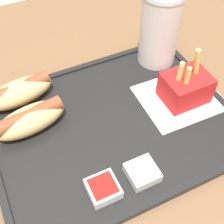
{
  "coord_description": "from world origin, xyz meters",
  "views": [
    {
      "loc": [
        -0.1,
        -0.3,
        1.17
      ],
      "look_at": [
        0.05,
        0.02,
        0.76
      ],
      "focal_mm": 50.0,
      "sensor_mm": 36.0,
      "label": 1
    }
  ],
  "objects_px": {
    "fries_carton": "(185,87)",
    "sauce_cup_mayo": "(142,172)",
    "hot_dog_far": "(19,92)",
    "hot_dog_near": "(30,119)",
    "sauce_cup_ketchup": "(103,188)",
    "soda_cup": "(160,28)"
  },
  "relations": [
    {
      "from": "sauce_cup_ketchup",
      "to": "sauce_cup_mayo",
      "type": "bearing_deg",
      "value": -1.51
    },
    {
      "from": "hot_dog_near",
      "to": "sauce_cup_ketchup",
      "type": "bearing_deg",
      "value": -69.27
    },
    {
      "from": "fries_carton",
      "to": "sauce_cup_mayo",
      "type": "relative_size",
      "value": 2.4
    },
    {
      "from": "fries_carton",
      "to": "sauce_cup_mayo",
      "type": "xyz_separation_m",
      "value": [
        -0.15,
        -0.11,
        -0.02
      ]
    },
    {
      "from": "hot_dog_far",
      "to": "fries_carton",
      "type": "xyz_separation_m",
      "value": [
        0.28,
        -0.13,
        0.01
      ]
    },
    {
      "from": "soda_cup",
      "to": "fries_carton",
      "type": "height_order",
      "value": "soda_cup"
    },
    {
      "from": "hot_dog_near",
      "to": "sauce_cup_ketchup",
      "type": "relative_size",
      "value": 2.94
    },
    {
      "from": "hot_dog_far",
      "to": "sauce_cup_mayo",
      "type": "height_order",
      "value": "hot_dog_far"
    },
    {
      "from": "sauce_cup_mayo",
      "to": "sauce_cup_ketchup",
      "type": "xyz_separation_m",
      "value": [
        -0.07,
        0.0,
        0.0
      ]
    },
    {
      "from": "soda_cup",
      "to": "hot_dog_far",
      "type": "bearing_deg",
      "value": 179.08
    },
    {
      "from": "hot_dog_far",
      "to": "hot_dog_near",
      "type": "height_order",
      "value": "same"
    },
    {
      "from": "hot_dog_far",
      "to": "hot_dog_near",
      "type": "relative_size",
      "value": 1.0
    },
    {
      "from": "hot_dog_far",
      "to": "sauce_cup_mayo",
      "type": "relative_size",
      "value": 2.94
    },
    {
      "from": "soda_cup",
      "to": "sauce_cup_mayo",
      "type": "height_order",
      "value": "soda_cup"
    },
    {
      "from": "fries_carton",
      "to": "sauce_cup_ketchup",
      "type": "bearing_deg",
      "value": -153.33
    },
    {
      "from": "fries_carton",
      "to": "sauce_cup_mayo",
      "type": "bearing_deg",
      "value": -143.76
    },
    {
      "from": "hot_dog_near",
      "to": "sauce_cup_ketchup",
      "type": "xyz_separation_m",
      "value": [
        0.06,
        -0.17,
        -0.01
      ]
    },
    {
      "from": "soda_cup",
      "to": "fries_carton",
      "type": "xyz_separation_m",
      "value": [
        -0.01,
        -0.12,
        -0.05
      ]
    },
    {
      "from": "hot_dog_far",
      "to": "fries_carton",
      "type": "bearing_deg",
      "value": -24.46
    },
    {
      "from": "sauce_cup_mayo",
      "to": "hot_dog_far",
      "type": "bearing_deg",
      "value": 118.31
    },
    {
      "from": "hot_dog_far",
      "to": "hot_dog_near",
      "type": "distance_m",
      "value": 0.07
    },
    {
      "from": "soda_cup",
      "to": "hot_dog_near",
      "type": "height_order",
      "value": "soda_cup"
    }
  ]
}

